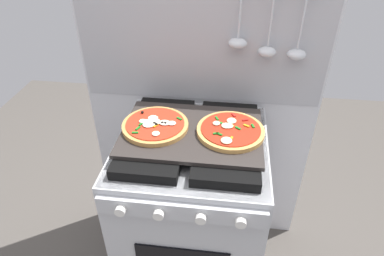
% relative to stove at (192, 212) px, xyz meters
% --- Properties ---
extents(kitchen_backsplash, '(1.10, 0.09, 1.55)m').
position_rel_stove_xyz_m(kitchen_backsplash, '(0.00, 0.34, 0.34)').
color(kitchen_backsplash, silver).
rests_on(kitchen_backsplash, ground_plane).
extents(stove, '(0.60, 0.64, 0.90)m').
position_rel_stove_xyz_m(stove, '(0.00, 0.00, 0.00)').
color(stove, '#B7BABF').
rests_on(stove, ground_plane).
extents(baking_tray, '(0.54, 0.38, 0.02)m').
position_rel_stove_xyz_m(baking_tray, '(0.00, 0.00, 0.46)').
color(baking_tray, '#2D2826').
rests_on(baking_tray, stove).
extents(pizza_left, '(0.26, 0.26, 0.03)m').
position_rel_stove_xyz_m(pizza_left, '(-0.14, 0.00, 0.48)').
color(pizza_left, '#C18947').
rests_on(pizza_left, baking_tray).
extents(pizza_right, '(0.26, 0.26, 0.03)m').
position_rel_stove_xyz_m(pizza_right, '(0.15, -0.00, 0.48)').
color(pizza_right, tan).
rests_on(pizza_right, baking_tray).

